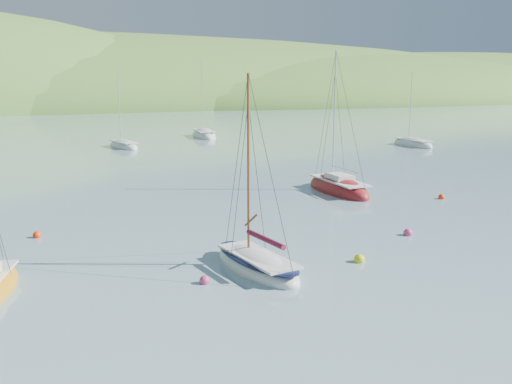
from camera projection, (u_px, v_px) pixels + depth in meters
name	position (u px, v px, depth m)	size (l,w,h in m)	color
ground	(334.00, 276.00, 24.13)	(700.00, 700.00, 0.00)	slate
shoreline_hills	(23.00, 104.00, 176.41)	(690.00, 135.00, 56.00)	#42742C
daysailer_white	(257.00, 264.00, 24.94)	(2.96, 6.13, 9.05)	white
sloop_red	(338.00, 189.00, 41.81)	(2.69, 7.49, 11.02)	maroon
distant_sloop_a	(124.00, 146.00, 68.03)	(3.57, 6.74, 9.15)	white
distant_sloop_b	(204.00, 136.00, 79.98)	(3.81, 8.48, 11.70)	white
distant_sloop_d	(413.00, 144.00, 69.82)	(2.43, 6.82, 9.72)	white
mooring_buoys	(315.00, 237.00, 29.55)	(26.63, 10.45, 0.50)	yellow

